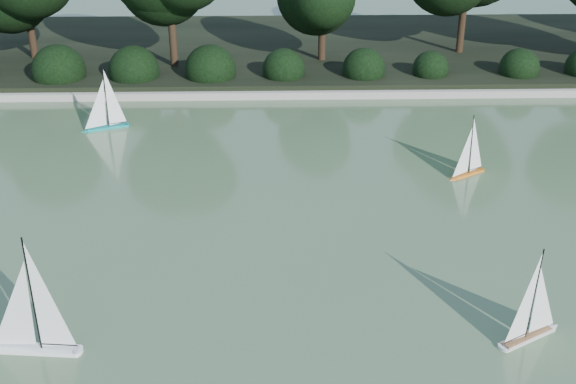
{
  "coord_description": "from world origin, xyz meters",
  "views": [
    {
      "loc": [
        -0.41,
        -8.14,
        5.76
      ],
      "look_at": [
        -0.15,
        2.22,
        0.7
      ],
      "focal_mm": 45.0,
      "sensor_mm": 36.0,
      "label": 1
    }
  ],
  "objects_px": {
    "sailboat_white_b": "(534,322)",
    "sailboat_teal": "(103,119)",
    "sailboat_white_a": "(27,333)",
    "sailboat_orange": "(466,166)"
  },
  "relations": [
    {
      "from": "sailboat_white_b",
      "to": "sailboat_teal",
      "type": "relative_size",
      "value": 0.97
    },
    {
      "from": "sailboat_teal",
      "to": "sailboat_white_a",
      "type": "bearing_deg",
      "value": -85.05
    },
    {
      "from": "sailboat_white_a",
      "to": "sailboat_white_b",
      "type": "relative_size",
      "value": 1.19
    },
    {
      "from": "sailboat_orange",
      "to": "sailboat_teal",
      "type": "height_order",
      "value": "sailboat_teal"
    },
    {
      "from": "sailboat_white_a",
      "to": "sailboat_orange",
      "type": "xyz_separation_m",
      "value": [
        6.74,
        5.08,
        -0.07
      ]
    },
    {
      "from": "sailboat_orange",
      "to": "sailboat_teal",
      "type": "distance_m",
      "value": 7.87
    },
    {
      "from": "sailboat_white_a",
      "to": "sailboat_teal",
      "type": "relative_size",
      "value": 1.16
    },
    {
      "from": "sailboat_white_a",
      "to": "sailboat_teal",
      "type": "distance_m",
      "value": 7.77
    },
    {
      "from": "sailboat_white_a",
      "to": "sailboat_orange",
      "type": "relative_size",
      "value": 1.37
    },
    {
      "from": "sailboat_white_a",
      "to": "sailboat_orange",
      "type": "bearing_deg",
      "value": 37.03
    }
  ]
}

